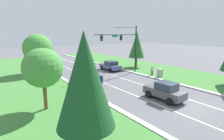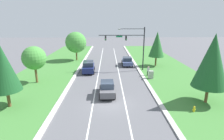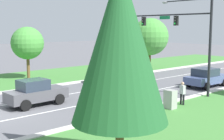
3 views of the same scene
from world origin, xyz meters
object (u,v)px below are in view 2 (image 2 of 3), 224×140
at_px(graphite_sedan, 107,88).
at_px(oak_far_left_tree, 34,58).
at_px(conifer_near_right_tree, 212,61).
at_px(conifer_far_right_tree, 157,44).
at_px(slate_blue_sedan, 127,61).
at_px(fire_hydrant, 194,109).
at_px(traffic_signal_mast, 131,42).
at_px(pedestrian, 148,71).
at_px(utility_cabinet, 151,75).
at_px(oak_near_left_tree, 76,42).
at_px(conifer_mid_left_tree, 3,68).
at_px(navy_suv, 88,67).

bearing_deg(graphite_sedan, oak_far_left_tree, 154.75).
xyz_separation_m(conifer_near_right_tree, conifer_far_right_tree, (-1.33, 16.59, -0.41)).
xyz_separation_m(slate_blue_sedan, fire_hydrant, (4.71, -19.50, -0.52)).
distance_m(traffic_signal_mast, conifer_near_right_tree, 15.21).
height_order(graphite_sedan, pedestrian, graphite_sedan).
relative_size(utility_cabinet, oak_far_left_tree, 0.24).
bearing_deg(traffic_signal_mast, oak_near_left_tree, 142.97).
xyz_separation_m(graphite_sedan, oak_far_left_tree, (-10.46, 4.65, 2.85)).
bearing_deg(pedestrian, fire_hydrant, 112.55).
distance_m(slate_blue_sedan, conifer_mid_left_tree, 23.31).
height_order(utility_cabinet, conifer_far_right_tree, conifer_far_right_tree).
distance_m(traffic_signal_mast, oak_far_left_tree, 16.16).
height_order(graphite_sedan, oak_near_left_tree, oak_near_left_tree).
bearing_deg(navy_suv, utility_cabinet, -24.70).
xyz_separation_m(traffic_signal_mast, oak_far_left_tree, (-14.70, -6.55, -1.50)).
bearing_deg(slate_blue_sedan, conifer_near_right_tree, -66.31).
bearing_deg(traffic_signal_mast, conifer_mid_left_tree, -136.11).
relative_size(traffic_signal_mast, utility_cabinet, 6.16).
height_order(oak_near_left_tree, conifer_mid_left_tree, conifer_mid_left_tree).
bearing_deg(utility_cabinet, oak_far_left_tree, -175.17).
bearing_deg(conifer_near_right_tree, utility_cabinet, 116.51).
xyz_separation_m(utility_cabinet, fire_hydrant, (1.87, -10.59, -0.32)).
relative_size(graphite_sedan, conifer_far_right_tree, 0.62).
bearing_deg(fire_hydrant, conifer_far_right_tree, 86.86).
bearing_deg(fire_hydrant, pedestrian, 99.29).
distance_m(navy_suv, pedestrian, 10.50).
height_order(slate_blue_sedan, conifer_mid_left_tree, conifer_mid_left_tree).
distance_m(traffic_signal_mast, fire_hydrant, 17.04).
relative_size(traffic_signal_mast, pedestrian, 4.84).
xyz_separation_m(traffic_signal_mast, navy_suv, (-7.62, -1.06, -4.25)).
xyz_separation_m(navy_suv, conifer_near_right_tree, (14.51, -12.49, 3.81)).
xyz_separation_m(traffic_signal_mast, conifer_near_right_tree, (6.89, -13.55, -0.44)).
distance_m(navy_suv, slate_blue_sedan, 8.90).
distance_m(graphite_sedan, conifer_near_right_tree, 12.02).
bearing_deg(pedestrian, conifer_mid_left_tree, 44.60).
xyz_separation_m(traffic_signal_mast, fire_hydrant, (4.53, -15.68, -4.92)).
height_order(traffic_signal_mast, utility_cabinet, traffic_signal_mast).
xyz_separation_m(fire_hydrant, oak_far_left_tree, (-19.23, 9.13, 3.43)).
bearing_deg(graphite_sedan, conifer_far_right_tree, 54.20).
bearing_deg(oak_far_left_tree, navy_suv, 37.80).
relative_size(utility_cabinet, fire_hydrant, 1.90).
distance_m(slate_blue_sedan, conifer_near_right_tree, 19.17).
xyz_separation_m(pedestrian, conifer_far_right_tree, (3.00, 6.66, 3.48)).
bearing_deg(oak_near_left_tree, fire_hydrant, -56.73).
xyz_separation_m(conifer_far_right_tree, oak_far_left_tree, (-20.26, -9.59, -0.65)).
distance_m(slate_blue_sedan, fire_hydrant, 20.07).
bearing_deg(graphite_sedan, utility_cabinet, 40.28).
bearing_deg(utility_cabinet, oak_near_left_tree, 135.79).
xyz_separation_m(navy_suv, oak_far_left_tree, (-7.08, -5.49, 2.76)).
height_order(traffic_signal_mast, graphite_sedan, traffic_signal_mast).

